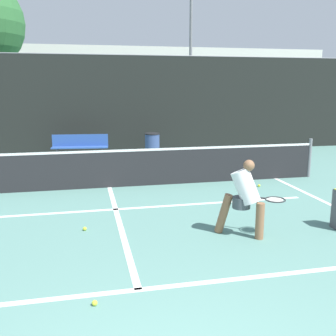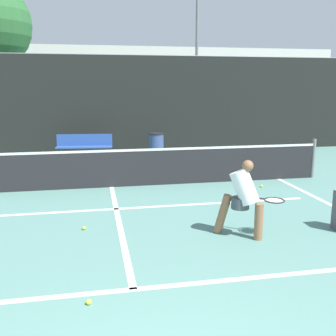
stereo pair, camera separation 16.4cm
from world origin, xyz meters
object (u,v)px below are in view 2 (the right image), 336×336
Objects in this scene: player_practicing at (243,196)px; trash_bin at (156,145)px; parked_car at (18,127)px; courtside_bench at (84,146)px.

trash_bin is at bearing 128.45° from player_practicing.
parked_car is (-5.51, 5.22, 0.19)m from trash_bin.
courtside_bench is at bearing -179.88° from trash_bin.
parked_car is (-5.69, 12.93, -0.08)m from player_practicing.
parked_car reaches higher than player_practicing.
player_practicing is 8.16m from courtside_bench.
trash_bin is 7.59m from parked_car.
player_practicing is 7.71m from trash_bin.
player_practicing is 14.13m from parked_car.
courtside_bench is 2.49m from trash_bin.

